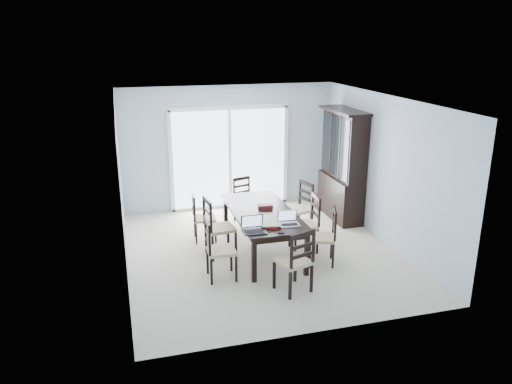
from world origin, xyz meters
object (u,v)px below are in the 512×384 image
(chair_left_far, at_px, (200,212))
(chair_end_near, at_px, (298,255))
(dining_table, at_px, (262,215))
(game_box, at_px, (265,207))
(chair_right_far, at_px, (301,202))
(chair_end_far, at_px, (244,195))
(chair_left_near, at_px, (215,243))
(china_hutch, at_px, (342,166))
(chair_right_near, at_px, (327,230))
(laptop_dark, at_px, (254,229))
(laptop_silver, at_px, (289,222))
(chair_right_mid, at_px, (309,217))
(chair_left_mid, at_px, (214,221))
(cell_phone, at_px, (281,233))
(hot_tub, at_px, (180,176))

(chair_left_far, bearing_deg, chair_end_near, 28.38)
(dining_table, distance_m, game_box, 0.18)
(chair_right_far, bearing_deg, chair_end_far, 28.84)
(dining_table, distance_m, chair_end_near, 1.50)
(chair_left_near, bearing_deg, china_hutch, 124.87)
(dining_table, bearing_deg, chair_end_far, 87.30)
(chair_left_far, relative_size, chair_right_near, 0.94)
(chair_end_near, bearing_deg, laptop_dark, 108.76)
(china_hutch, bearing_deg, laptop_silver, -132.25)
(dining_table, distance_m, chair_right_mid, 0.81)
(laptop_dark, bearing_deg, chair_left_far, 108.54)
(laptop_silver, xyz_separation_m, game_box, (-0.13, 0.86, -0.02))
(chair_left_mid, bearing_deg, laptop_dark, 18.25)
(chair_right_far, relative_size, chair_end_far, 1.09)
(chair_left_mid, distance_m, cell_phone, 1.35)
(chair_left_far, xyz_separation_m, cell_phone, (0.94, -1.80, 0.22))
(dining_table, height_order, china_hutch, china_hutch)
(chair_left_mid, bearing_deg, chair_end_far, 143.17)
(game_box, relative_size, hot_tub, 0.15)
(laptop_silver, height_order, cell_phone, laptop_silver)
(chair_right_far, distance_m, cell_phone, 1.96)
(game_box, bearing_deg, laptop_silver, -81.19)
(china_hutch, distance_m, laptop_dark, 3.22)
(chair_end_near, distance_m, game_box, 1.63)
(chair_left_mid, xyz_separation_m, chair_right_mid, (1.61, -0.19, -0.02))
(chair_left_far, distance_m, chair_right_near, 2.36)
(china_hutch, bearing_deg, chair_end_far, 170.94)
(hot_tub, bearing_deg, laptop_silver, -75.42)
(chair_right_near, bearing_deg, chair_left_near, 110.93)
(chair_left_near, height_order, cell_phone, chair_left_near)
(chair_end_near, distance_m, laptop_silver, 0.80)
(chair_end_far, height_order, cell_phone, chair_end_far)
(china_hutch, relative_size, chair_left_far, 2.16)
(chair_left_far, relative_size, chair_right_far, 0.91)
(chair_end_far, height_order, hot_tub, chair_end_far)
(chair_right_near, xyz_separation_m, chair_end_near, (-0.81, -0.81, 0.03))
(chair_end_near, xyz_separation_m, chair_end_far, (-0.01, 3.06, -0.06))
(dining_table, distance_m, laptop_dark, 0.96)
(dining_table, distance_m, hot_tub, 3.82)
(chair_left_near, bearing_deg, hot_tub, -179.08)
(china_hutch, relative_size, chair_right_near, 2.02)
(chair_right_far, bearing_deg, hot_tub, 15.25)
(chair_right_near, xyz_separation_m, cell_phone, (-0.89, -0.31, 0.18))
(chair_right_mid, bearing_deg, chair_end_near, 157.06)
(hot_tub, bearing_deg, chair_right_near, -67.44)
(dining_table, height_order, chair_right_near, chair_right_near)
(chair_left_far, height_order, chair_right_mid, chair_right_mid)
(chair_right_near, bearing_deg, cell_phone, 128.80)
(chair_end_near, bearing_deg, cell_phone, 81.86)
(chair_right_mid, distance_m, chair_end_near, 1.57)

